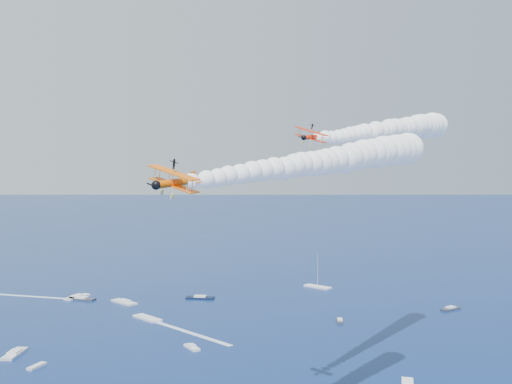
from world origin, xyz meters
name	(u,v)px	position (x,y,z in m)	size (l,w,h in m)	color
biplane_lead	(311,137)	(17.53, 25.93, 61.20)	(6.30, 7.07, 4.26)	red
biplane_trail	(175,183)	(-17.40, -0.68, 53.71)	(7.65, 8.58, 5.17)	#FD6205
smoke_trail_lead	(387,130)	(48.10, 43.99, 63.95)	(62.85, 39.95, 12.39)	white
smoke_trail_trail	(324,161)	(14.31, 15.28, 56.46)	(64.95, 36.10, 12.39)	white
spectator_boats	(100,337)	(-9.45, 116.01, 0.35)	(229.58, 160.71, 0.70)	silver
boat_wakes	(101,313)	(-3.83, 149.59, 0.03)	(69.42, 110.10, 0.04)	white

